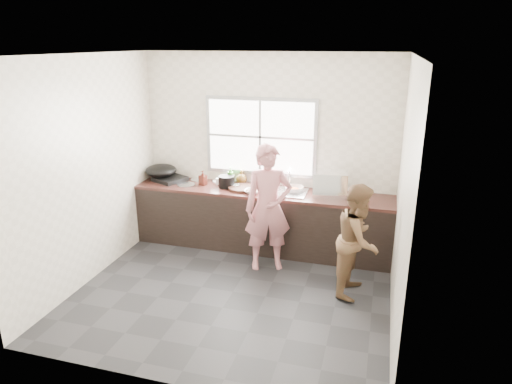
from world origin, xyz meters
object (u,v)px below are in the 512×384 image
(bottle_brown_short, at_px, (241,177))
(burner, at_px, (170,179))
(pot_lid_right, at_px, (198,180))
(pot_lid_left, at_px, (186,185))
(bowl_mince, at_px, (252,191))
(cutting_board, at_px, (242,188))
(bottle_brown_tall, at_px, (203,178))
(woman, at_px, (268,212))
(wok, at_px, (161,170))
(dish_rack, at_px, (330,184))
(bottle_green, at_px, (230,176))
(bowl_crabs, at_px, (294,190))
(bowl_held, at_px, (280,195))
(black_pot, at_px, (227,181))
(person_side, at_px, (358,240))
(plate_food, at_px, (219,181))
(glass_jar, at_px, (218,181))

(bottle_brown_short, relative_size, burner, 0.48)
(pot_lid_right, bearing_deg, pot_lid_left, -103.78)
(pot_lid_left, bearing_deg, bowl_mince, -5.33)
(cutting_board, xyz_separation_m, bottle_brown_tall, (-0.60, 0.05, 0.08))
(cutting_board, relative_size, bottle_brown_tall, 1.99)
(woman, relative_size, wok, 3.34)
(bowl_mince, height_order, pot_lid_left, bowl_mince)
(woman, height_order, dish_rack, woman)
(wok, relative_size, pot_lid_left, 1.76)
(bottle_brown_tall, bearing_deg, cutting_board, -4.94)
(cutting_board, distance_m, dish_rack, 1.23)
(bowl_mince, height_order, wok, wok)
(bottle_green, relative_size, dish_rack, 0.60)
(bottle_brown_tall, height_order, pot_lid_left, bottle_brown_tall)
(bowl_crabs, bearing_deg, burner, 179.60)
(woman, height_order, bottle_green, woman)
(bottle_brown_tall, bearing_deg, bowl_held, -11.13)
(woman, relative_size, bottle_green, 5.74)
(bottle_green, bearing_deg, bowl_crabs, -4.72)
(bottle_green, xyz_separation_m, dish_rack, (1.44, -0.11, 0.03))
(cutting_board, distance_m, wok, 1.30)
(black_pot, relative_size, bottle_brown_tall, 1.18)
(dish_rack, bearing_deg, bowl_held, -165.76)
(black_pot, distance_m, bottle_brown_tall, 0.36)
(person_side, relative_size, cutting_board, 3.48)
(burner, xyz_separation_m, pot_lid_left, (0.31, -0.12, -0.02))
(bowl_crabs, bearing_deg, plate_food, 171.25)
(black_pot, bearing_deg, woman, -36.87)
(bowl_held, bearing_deg, glass_jar, 162.66)
(bowl_crabs, xyz_separation_m, wok, (-2.02, 0.03, 0.11))
(black_pot, xyz_separation_m, dish_rack, (1.46, 0.01, 0.09))
(burner, relative_size, pot_lid_right, 1.73)
(bowl_mince, height_order, bottle_green, bottle_green)
(woman, bearing_deg, black_pot, 121.58)
(cutting_board, height_order, bowl_held, bowl_held)
(black_pot, distance_m, dish_rack, 1.46)
(bowl_held, bearing_deg, pot_lid_right, 161.92)
(bowl_crabs, bearing_deg, pot_lid_left, -175.96)
(woman, distance_m, plate_food, 1.23)
(black_pot, bearing_deg, bowl_crabs, 2.30)
(bowl_mince, xyz_separation_m, burner, (-1.33, 0.22, 0.00))
(person_side, distance_m, black_pot, 2.12)
(wok, distance_m, pot_lid_right, 0.57)
(bowl_held, bearing_deg, person_side, -31.90)
(person_side, bearing_deg, bowl_held, 67.42)
(pot_lid_left, height_order, pot_lid_right, pot_lid_left)
(glass_jar, relative_size, pot_lid_left, 0.35)
(cutting_board, relative_size, bowl_crabs, 1.84)
(plate_food, bearing_deg, black_pot, -48.91)
(pot_lid_left, bearing_deg, bottle_brown_tall, 19.24)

